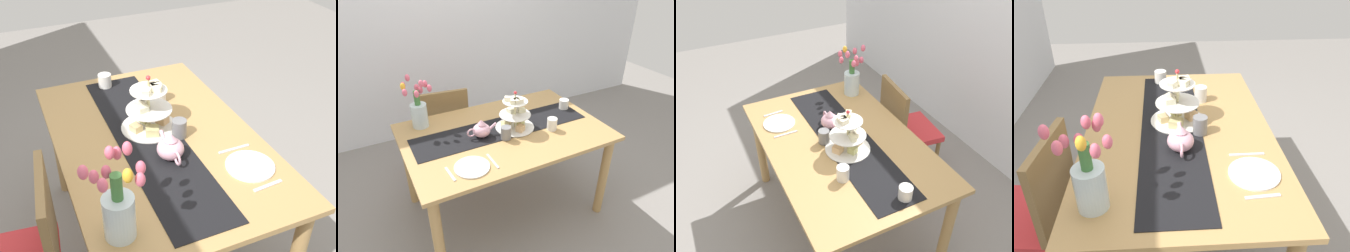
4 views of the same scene
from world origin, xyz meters
TOP-DOWN VIEW (x-y plane):
  - ground_plane at (0.00, 0.00)m, footprint 8.00×8.00m
  - room_wall_rear at (0.00, 1.59)m, footprint 6.00×0.08m
  - dining_table at (0.00, 0.00)m, footprint 1.51×0.99m
  - chair_left at (-0.26, 0.72)m, footprint 0.47×0.47m
  - table_runner at (0.00, 0.04)m, footprint 1.38×0.32m
  - tiered_cake_stand at (0.09, 0.00)m, footprint 0.30×0.30m
  - teapot at (-0.19, 0.00)m, footprint 0.24×0.13m
  - tulip_vase at (-0.54, 0.36)m, footprint 0.22×0.24m
  - cream_jug at (0.63, 0.09)m, footprint 0.08×0.08m
  - dinner_plate_left at (-0.39, -0.31)m, footprint 0.23×0.23m
  - fork_left at (-0.53, -0.31)m, footprint 0.03×0.15m
  - knife_left at (-0.24, -0.31)m, footprint 0.02×0.17m
  - mug_grey at (-0.04, -0.11)m, footprint 0.08×0.08m
  - mug_white_text at (0.33, -0.15)m, footprint 0.08×0.08m

SIDE VIEW (x-z plane):
  - ground_plane at x=0.00m, z-range 0.00..0.00m
  - chair_left at x=-0.26m, z-range 0.05..0.96m
  - dining_table at x=0.00m, z-range 0.28..1.05m
  - table_runner at x=0.00m, z-range 0.77..0.78m
  - fork_left at x=-0.53m, z-range 0.77..0.78m
  - knife_left at x=-0.24m, z-range 0.77..0.78m
  - dinner_plate_left at x=-0.39m, z-range 0.77..0.78m
  - cream_jug at x=0.63m, z-range 0.77..0.86m
  - mug_white_text at x=0.33m, z-range 0.77..0.87m
  - mug_grey at x=-0.04m, z-range 0.78..0.87m
  - teapot at x=-0.19m, z-range 0.76..0.90m
  - tiered_cake_stand at x=0.09m, z-range 0.72..1.02m
  - tulip_vase at x=-0.54m, z-range 0.72..1.12m
  - room_wall_rear at x=0.00m, z-range 0.00..2.60m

